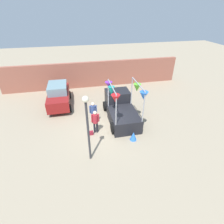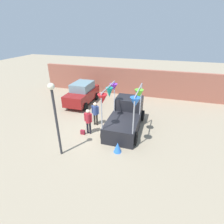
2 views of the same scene
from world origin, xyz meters
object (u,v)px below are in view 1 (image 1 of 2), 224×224
at_px(vendor_truck, 120,108).
at_px(folded_kite_bundle_azure, 133,136).
at_px(street_lamp, 87,121).
at_px(person_customer, 95,120).
at_px(parked_car, 59,95).
at_px(handbag, 91,133).
at_px(person_vendor, 93,111).

height_order(vendor_truck, folded_kite_bundle_azure, vendor_truck).
bearing_deg(folded_kite_bundle_azure, street_lamp, -160.29).
xyz_separation_m(person_customer, street_lamp, (-0.62, -2.29, 1.55)).
bearing_deg(vendor_truck, folded_kite_bundle_azure, -86.20).
bearing_deg(street_lamp, parked_car, 105.91).
relative_size(parked_car, handbag, 14.29).
bearing_deg(handbag, vendor_truck, 34.19).
height_order(person_customer, person_vendor, person_customer).
bearing_deg(handbag, parked_car, 115.21).
distance_m(person_vendor, street_lamp, 3.85).
bearing_deg(parked_car, person_vendor, -52.19).
distance_m(person_customer, street_lamp, 2.84).
distance_m(vendor_truck, person_vendor, 2.08).
height_order(vendor_truck, handbag, vendor_truck).
xyz_separation_m(person_vendor, handbag, (-0.35, -1.38, -0.87)).
bearing_deg(vendor_truck, person_customer, -145.10).
height_order(person_customer, folded_kite_bundle_azure, person_customer).
distance_m(person_customer, folded_kite_bundle_azure, 2.68).
height_order(vendor_truck, street_lamp, street_lamp).
height_order(person_vendor, handbag, person_vendor).
bearing_deg(handbag, street_lamp, -97.27).
bearing_deg(person_customer, person_vendor, 89.97).
xyz_separation_m(vendor_truck, parked_car, (-4.60, 3.01, 0.07)).
relative_size(vendor_truck, street_lamp, 1.05).
relative_size(handbag, street_lamp, 0.07).
bearing_deg(handbag, person_vendor, 75.70).
bearing_deg(vendor_truck, street_lamp, -125.67).
xyz_separation_m(handbag, street_lamp, (-0.27, -2.09, 2.43)).
xyz_separation_m(parked_car, person_vendor, (2.54, -3.27, 0.07)).
height_order(person_vendor, street_lamp, street_lamp).
distance_m(person_vendor, folded_kite_bundle_azure, 3.39).
relative_size(person_customer, street_lamp, 0.43).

